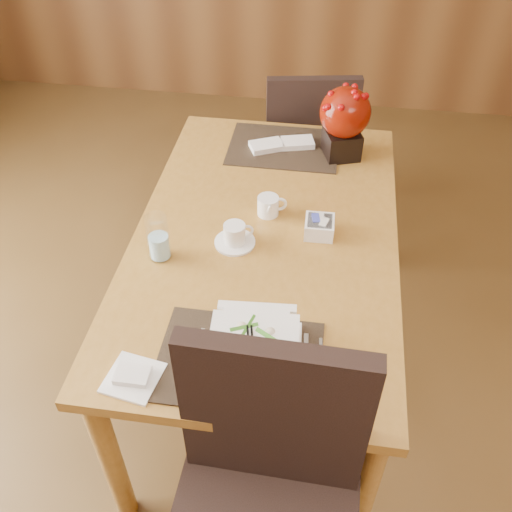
# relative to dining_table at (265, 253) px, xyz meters

# --- Properties ---
(ground) EXTENTS (6.00, 6.00, 0.00)m
(ground) POSITION_rel_dining_table_xyz_m (0.00, -0.60, -0.65)
(ground) COLOR brown
(ground) RESTS_ON ground
(dining_table) EXTENTS (0.90, 1.50, 0.75)m
(dining_table) POSITION_rel_dining_table_xyz_m (0.00, 0.00, 0.00)
(dining_table) COLOR #AD7930
(dining_table) RESTS_ON ground
(placemat_near) EXTENTS (0.45, 0.33, 0.01)m
(placemat_near) POSITION_rel_dining_table_xyz_m (0.00, -0.55, 0.10)
(placemat_near) COLOR black
(placemat_near) RESTS_ON dining_table
(placemat_far) EXTENTS (0.45, 0.33, 0.01)m
(placemat_far) POSITION_rel_dining_table_xyz_m (0.00, 0.55, 0.10)
(placemat_far) COLOR black
(placemat_far) RESTS_ON dining_table
(soup_setting) EXTENTS (0.27, 0.27, 0.10)m
(soup_setting) POSITION_rel_dining_table_xyz_m (0.04, -0.54, 0.15)
(soup_setting) COLOR white
(soup_setting) RESTS_ON dining_table
(coffee_cup) EXTENTS (0.14, 0.14, 0.08)m
(coffee_cup) POSITION_rel_dining_table_xyz_m (-0.10, -0.07, 0.13)
(coffee_cup) COLOR white
(coffee_cup) RESTS_ON dining_table
(water_glass) EXTENTS (0.08, 0.08, 0.17)m
(water_glass) POSITION_rel_dining_table_xyz_m (-0.33, -0.17, 0.18)
(water_glass) COLOR white
(water_glass) RESTS_ON dining_table
(creamer_jug) EXTENTS (0.12, 0.12, 0.07)m
(creamer_jug) POSITION_rel_dining_table_xyz_m (-0.01, 0.11, 0.13)
(creamer_jug) COLOR white
(creamer_jug) RESTS_ON dining_table
(sugar_caddy) EXTENTS (0.10, 0.10, 0.06)m
(sugar_caddy) POSITION_rel_dining_table_xyz_m (0.18, 0.02, 0.13)
(sugar_caddy) COLOR white
(sugar_caddy) RESTS_ON dining_table
(berry_decor) EXTENTS (0.20, 0.20, 0.29)m
(berry_decor) POSITION_rel_dining_table_xyz_m (0.24, 0.53, 0.26)
(berry_decor) COLOR black
(berry_decor) RESTS_ON dining_table
(napkins_far) EXTENTS (0.28, 0.17, 0.02)m
(napkins_far) POSITION_rel_dining_table_xyz_m (0.00, 0.55, 0.11)
(napkins_far) COLOR white
(napkins_far) RESTS_ON dining_table
(bread_plate) EXTENTS (0.16, 0.16, 0.01)m
(bread_plate) POSITION_rel_dining_table_xyz_m (-0.27, -0.65, 0.10)
(bread_plate) COLOR white
(bread_plate) RESTS_ON dining_table
(near_chair) EXTENTS (0.50, 0.50, 1.05)m
(near_chair) POSITION_rel_dining_table_xyz_m (0.11, -0.86, -0.06)
(near_chair) COLOR black
(near_chair) RESTS_ON ground
(far_chair) EXTENTS (0.50, 0.50, 0.93)m
(far_chair) POSITION_rel_dining_table_xyz_m (0.08, 0.94, -0.13)
(far_chair) COLOR black
(far_chair) RESTS_ON ground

